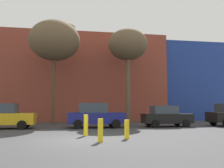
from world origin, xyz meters
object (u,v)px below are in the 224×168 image
object	(u,v)px
bollard_yellow_1	(100,130)
bare_tree_0	(55,41)
parked_car_3	(166,116)
bollard_yellow_2	(86,125)
parked_car_2	(95,115)
bare_tree_2	(128,46)
bollard_yellow_0	(127,129)
parked_car_1	(4,116)

from	to	relation	value
bollard_yellow_1	bare_tree_0	bearing A→B (deg)	103.58
parked_car_3	bollard_yellow_2	distance (m)	8.75
parked_car_2	bare_tree_2	bearing A→B (deg)	51.78
parked_car_2	bare_tree_2	xyz separation A→B (m)	(3.76, 4.77, 6.92)
bare_tree_2	bollard_yellow_2	world-z (taller)	bare_tree_2
parked_car_2	bare_tree_0	xyz separation A→B (m)	(-3.52, 4.32, 6.96)
bollard_yellow_1	bollard_yellow_0	bearing A→B (deg)	34.65
parked_car_2	bare_tree_0	size ratio (longest dim) A/B	0.44
parked_car_3	bare_tree_0	xyz separation A→B (m)	(-9.31, 4.32, 7.06)
bollard_yellow_2	parked_car_3	bearing A→B (deg)	38.74
bare_tree_2	parked_car_3	bearing A→B (deg)	-66.92
parked_car_1	bare_tree_0	bearing A→B (deg)	53.68
parked_car_1	parked_car_3	xyz separation A→B (m)	(12.49, -0.00, -0.07)
bare_tree_0	bollard_yellow_2	size ratio (longest dim) A/B	8.52
bollard_yellow_1	bollard_yellow_2	world-z (taller)	bollard_yellow_2
bollard_yellow_0	parked_car_3	bearing A→B (deg)	55.41
parked_car_2	bollard_yellow_0	xyz separation A→B (m)	(0.91, -7.08, -0.48)
bare_tree_2	bare_tree_0	bearing A→B (deg)	-176.42
parked_car_3	bare_tree_2	bearing A→B (deg)	113.08
parked_car_2	parked_car_3	bearing A→B (deg)	-0.00
bare_tree_0	bollard_yellow_0	bearing A→B (deg)	-68.76
parked_car_3	bollard_yellow_0	size ratio (longest dim) A/B	4.23
parked_car_2	bare_tree_0	bearing A→B (deg)	129.16
parked_car_1	bollard_yellow_2	xyz separation A→B (m)	(5.66, -5.47, -0.34)
bare_tree_0	bollard_yellow_1	xyz separation A→B (m)	(2.99, -12.39, -7.39)
parked_car_3	bare_tree_0	world-z (taller)	bare_tree_0
parked_car_1	bollard_yellow_2	distance (m)	7.88
parked_car_1	bare_tree_2	xyz separation A→B (m)	(10.45, 4.77, 6.94)
bare_tree_0	bollard_yellow_2	distance (m)	12.48
parked_car_3	bollard_yellow_0	world-z (taller)	parked_car_3
bare_tree_0	bollard_yellow_0	world-z (taller)	bare_tree_0
bollard_yellow_2	parked_car_1	bearing A→B (deg)	136.00
bare_tree_0	bollard_yellow_1	world-z (taller)	bare_tree_0
parked_car_1	bollard_yellow_0	bearing A→B (deg)	-42.95
parked_car_2	bollard_yellow_0	distance (m)	7.15
parked_car_2	parked_car_3	distance (m)	5.79
bare_tree_2	bollard_yellow_1	world-z (taller)	bare_tree_2
parked_car_3	bollard_yellow_2	size ratio (longest dim) A/B	3.40
bare_tree_2	bollard_yellow_0	bearing A→B (deg)	-103.51
parked_car_1	bare_tree_2	size ratio (longest dim) A/B	0.44
bollard_yellow_1	parked_car_2	bearing A→B (deg)	86.29
parked_car_1	parked_car_3	world-z (taller)	parked_car_1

